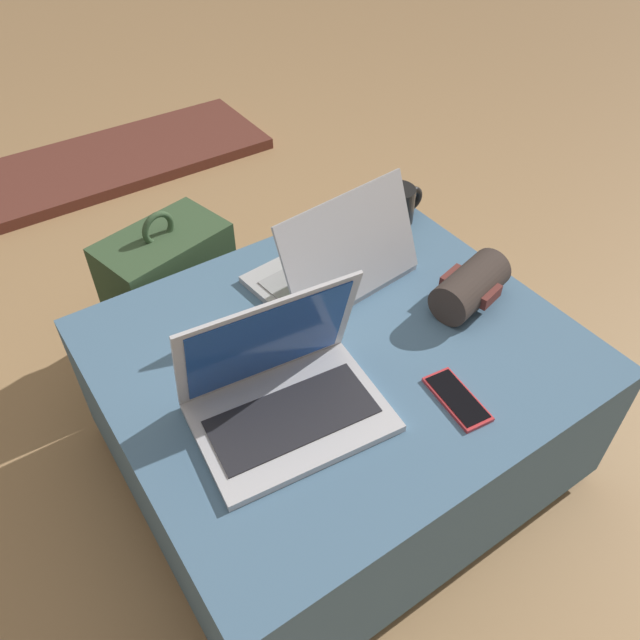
{
  "coord_description": "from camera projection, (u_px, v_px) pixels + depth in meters",
  "views": [
    {
      "loc": [
        -0.55,
        -0.74,
        1.34
      ],
      "look_at": [
        -0.04,
        0.02,
        0.48
      ],
      "focal_mm": 35.0,
      "sensor_mm": 36.0,
      "label": 1
    }
  ],
  "objects": [
    {
      "name": "ground_plane",
      "position": [
        335.0,
        454.0,
        1.59
      ],
      "size": [
        14.0,
        14.0,
        0.0
      ],
      "primitive_type": "plane",
      "color": "tan"
    },
    {
      "name": "wrist_brace",
      "position": [
        470.0,
        286.0,
        1.38
      ],
      "size": [
        0.21,
        0.14,
        0.1
      ],
      "rotation": [
        0.0,
        0.0,
        0.24
      ],
      "color": "#3D332D",
      "rests_on": "ottoman"
    },
    {
      "name": "ottoman",
      "position": [
        337.0,
        404.0,
        1.45
      ],
      "size": [
        0.95,
        0.83,
        0.4
      ],
      "color": "#2A3D4E",
      "rests_on": "ground_plane"
    },
    {
      "name": "laptop_near",
      "position": [
        283.0,
        391.0,
        1.16
      ],
      "size": [
        0.38,
        0.29,
        0.25
      ],
      "rotation": [
        0.0,
        0.0,
        -0.11
      ],
      "color": "silver",
      "rests_on": "ottoman"
    },
    {
      "name": "coffee_mug",
      "position": [
        398.0,
        204.0,
        1.63
      ],
      "size": [
        0.13,
        0.09,
        0.1
      ],
      "color": "black",
      "rests_on": "ottoman"
    },
    {
      "name": "cell_phone",
      "position": [
        457.0,
        399.0,
        1.21
      ],
      "size": [
        0.08,
        0.15,
        0.01
      ],
      "rotation": [
        0.0,
        0.0,
        6.17
      ],
      "color": "red",
      "rests_on": "ottoman"
    },
    {
      "name": "fireplace_hearth",
      "position": [
        99.0,
        165.0,
        2.61
      ],
      "size": [
        1.4,
        0.5,
        0.04
      ],
      "color": "brown",
      "rests_on": "ground_plane"
    },
    {
      "name": "laptop_far",
      "position": [
        336.0,
        264.0,
        1.44
      ],
      "size": [
        0.38,
        0.27,
        0.24
      ],
      "rotation": [
        0.0,
        0.0,
        3.24
      ],
      "color": "#B7B7BC",
      "rests_on": "ottoman"
    },
    {
      "name": "backpack",
      "position": [
        170.0,
        297.0,
        1.74
      ],
      "size": [
        0.36,
        0.31,
        0.48
      ],
      "rotation": [
        0.0,
        0.0,
        3.38
      ],
      "color": "#385133",
      "rests_on": "ground_plane"
    }
  ]
}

